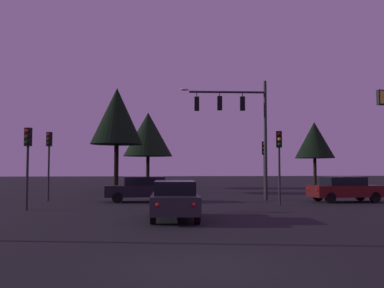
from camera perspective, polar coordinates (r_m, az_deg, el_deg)
The scene contains 12 objects.
ground_plane at distance 32.88m, azimuth -4.98°, elevation -6.89°, with size 168.00×168.00×0.00m, color black.
traffic_signal_mast_arm at distance 27.01m, azimuth 6.58°, elevation 3.54°, with size 5.57×0.66×7.67m.
traffic_light_corner_left at distance 21.87m, azimuth -21.49°, elevation -0.94°, with size 0.36×0.38×4.00m.
traffic_light_corner_right at distance 23.44m, azimuth 11.79°, elevation -1.14°, with size 0.35×0.38×4.07m.
traffic_light_median at distance 27.85m, azimuth -18.92°, elevation -1.03°, with size 0.36×0.38×4.33m.
traffic_light_far_side at distance 29.19m, azimuth 9.81°, elevation -1.86°, with size 0.34×0.37×3.88m.
car_nearside_lane at distance 16.66m, azimuth -2.38°, elevation -7.54°, with size 2.07×4.40×1.52m.
car_crossing_left at distance 25.81m, azimuth -6.81°, elevation -6.06°, with size 4.61×2.12×1.52m.
car_crossing_right at distance 27.07m, azimuth 20.13°, elevation -5.75°, with size 4.42×1.96×1.52m.
tree_behind_sign at distance 36.39m, azimuth -10.21°, elevation 3.73°, with size 4.44×4.44×8.95m.
tree_left_far at distance 46.48m, azimuth 16.34°, elevation 0.51°, with size 4.15×4.15×7.02m.
tree_center_horizon at distance 44.46m, azimuth -6.01°, elevation 1.31°, with size 5.18×5.18×7.98m.
Camera 1 is at (-1.17, -8.30, 1.99)m, focal length 39.15 mm.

